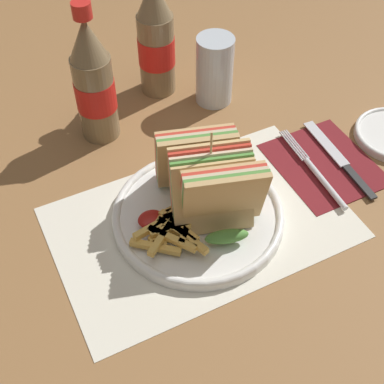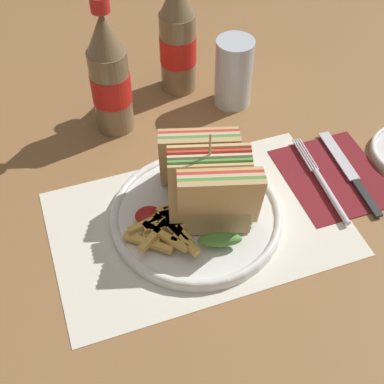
{
  "view_description": "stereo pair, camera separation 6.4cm",
  "coord_description": "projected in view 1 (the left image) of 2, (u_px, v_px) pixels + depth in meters",
  "views": [
    {
      "loc": [
        -0.22,
        -0.45,
        0.61
      ],
      "look_at": [
        0.01,
        0.01,
        0.04
      ],
      "focal_mm": 50.0,
      "sensor_mm": 36.0,
      "label": 1
    },
    {
      "loc": [
        -0.16,
        -0.48,
        0.61
      ],
      "look_at": [
        0.01,
        0.01,
        0.04
      ],
      "focal_mm": 50.0,
      "sensor_mm": 36.0,
      "label": 2
    }
  ],
  "objects": [
    {
      "name": "placemat",
      "position": [
        201.0,
        222.0,
        0.78
      ],
      "size": [
        0.42,
        0.27,
        0.0
      ],
      "color": "silver",
      "rests_on": "ground_plane"
    },
    {
      "name": "fries_pile",
      "position": [
        169.0,
        229.0,
        0.73
      ],
      "size": [
        0.11,
        0.1,
        0.02
      ],
      "color": "gold",
      "rests_on": "plate_main"
    },
    {
      "name": "ground_plane",
      "position": [
        190.0,
        216.0,
        0.79
      ],
      "size": [
        4.0,
        4.0,
        0.0
      ],
      "primitive_type": "plane",
      "color": "olive"
    },
    {
      "name": "coke_bottle_far",
      "position": [
        156.0,
        40.0,
        0.92
      ],
      "size": [
        0.07,
        0.07,
        0.24
      ],
      "color": "#7A6647",
      "rests_on": "ground_plane"
    },
    {
      "name": "ketchup_blob",
      "position": [
        151.0,
        220.0,
        0.75
      ],
      "size": [
        0.04,
        0.03,
        0.01
      ],
      "color": "maroon",
      "rests_on": "plate_main"
    },
    {
      "name": "glass_near",
      "position": [
        214.0,
        74.0,
        0.94
      ],
      "size": [
        0.07,
        0.07,
        0.12
      ],
      "color": "silver",
      "rests_on": "ground_plane"
    },
    {
      "name": "fork",
      "position": [
        318.0,
        175.0,
        0.83
      ],
      "size": [
        0.02,
        0.19,
        0.01
      ],
      "rotation": [
        0.0,
        0.0,
        -0.06
      ],
      "color": "silver",
      "rests_on": "napkin"
    },
    {
      "name": "knife",
      "position": [
        340.0,
        159.0,
        0.86
      ],
      "size": [
        0.03,
        0.19,
        0.0
      ],
      "rotation": [
        0.0,
        0.0,
        -0.06
      ],
      "color": "black",
      "rests_on": "napkin"
    },
    {
      "name": "plate_main",
      "position": [
        198.0,
        215.0,
        0.78
      ],
      "size": [
        0.25,
        0.25,
        0.02
      ],
      "color": "white",
      "rests_on": "ground_plane"
    },
    {
      "name": "napkin",
      "position": [
        325.0,
        165.0,
        0.86
      ],
      "size": [
        0.15,
        0.17,
        0.0
      ],
      "color": "maroon",
      "rests_on": "ground_plane"
    },
    {
      "name": "club_sandwich",
      "position": [
        209.0,
        181.0,
        0.74
      ],
      "size": [
        0.13,
        0.18,
        0.15
      ],
      "color": "tan",
      "rests_on": "plate_main"
    },
    {
      "name": "coke_bottle_near",
      "position": [
        94.0,
        83.0,
        0.84
      ],
      "size": [
        0.07,
        0.07,
        0.24
      ],
      "color": "#7A6647",
      "rests_on": "ground_plane"
    }
  ]
}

